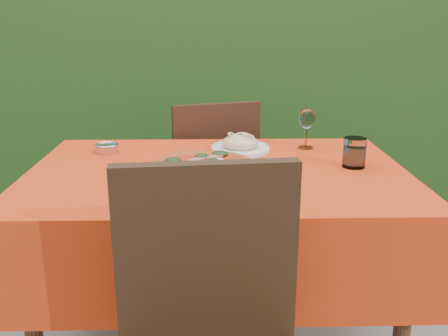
{
  "coord_description": "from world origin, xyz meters",
  "views": [
    {
      "loc": [
        -0.02,
        -1.6,
        1.24
      ],
      "look_at": [
        0.02,
        -0.05,
        0.77
      ],
      "focal_mm": 40.0,
      "sensor_mm": 36.0,
      "label": 1
    }
  ],
  "objects_px": {
    "chair_far": "(211,179)",
    "fork": "(125,177)",
    "pizza_plate": "(203,172)",
    "water_glass": "(354,154)",
    "steel_ramekin": "(107,149)",
    "wine_glass": "(307,120)",
    "pasta_plate": "(240,145)"
  },
  "relations": [
    {
      "from": "chair_far",
      "to": "steel_ramekin",
      "type": "relative_size",
      "value": 10.95
    },
    {
      "from": "pasta_plate",
      "to": "fork",
      "type": "height_order",
      "value": "pasta_plate"
    },
    {
      "from": "wine_glass",
      "to": "pizza_plate",
      "type": "bearing_deg",
      "value": -134.59
    },
    {
      "from": "chair_far",
      "to": "steel_ramekin",
      "type": "bearing_deg",
      "value": 30.15
    },
    {
      "from": "pizza_plate",
      "to": "wine_glass",
      "type": "height_order",
      "value": "wine_glass"
    },
    {
      "from": "pizza_plate",
      "to": "pasta_plate",
      "type": "height_order",
      "value": "pizza_plate"
    },
    {
      "from": "pizza_plate",
      "to": "water_glass",
      "type": "xyz_separation_m",
      "value": [
        0.51,
        0.14,
        0.01
      ]
    },
    {
      "from": "chair_far",
      "to": "pizza_plate",
      "type": "bearing_deg",
      "value": 71.43
    },
    {
      "from": "water_glass",
      "to": "steel_ramekin",
      "type": "xyz_separation_m",
      "value": [
        -0.88,
        0.21,
        -0.03
      ]
    },
    {
      "from": "pasta_plate",
      "to": "pizza_plate",
      "type": "bearing_deg",
      "value": -110.63
    },
    {
      "from": "pasta_plate",
      "to": "chair_far",
      "type": "bearing_deg",
      "value": 105.46
    },
    {
      "from": "pizza_plate",
      "to": "water_glass",
      "type": "distance_m",
      "value": 0.53
    },
    {
      "from": "pizza_plate",
      "to": "water_glass",
      "type": "relative_size",
      "value": 4.33
    },
    {
      "from": "chair_far",
      "to": "fork",
      "type": "bearing_deg",
      "value": 52.88
    },
    {
      "from": "wine_glass",
      "to": "steel_ramekin",
      "type": "height_order",
      "value": "wine_glass"
    },
    {
      "from": "chair_far",
      "to": "fork",
      "type": "relative_size",
      "value": 4.47
    },
    {
      "from": "chair_far",
      "to": "pizza_plate",
      "type": "height_order",
      "value": "chair_far"
    },
    {
      "from": "pizza_plate",
      "to": "fork",
      "type": "bearing_deg",
      "value": 171.31
    },
    {
      "from": "chair_far",
      "to": "wine_glass",
      "type": "bearing_deg",
      "value": 117.84
    },
    {
      "from": "water_glass",
      "to": "wine_glass",
      "type": "relative_size",
      "value": 0.64
    },
    {
      "from": "wine_glass",
      "to": "steel_ramekin",
      "type": "bearing_deg",
      "value": -176.66
    },
    {
      "from": "pasta_plate",
      "to": "water_glass",
      "type": "bearing_deg",
      "value": -30.06
    },
    {
      "from": "pasta_plate",
      "to": "steel_ramekin",
      "type": "xyz_separation_m",
      "value": [
        -0.5,
        -0.01,
        -0.01
      ]
    },
    {
      "from": "fork",
      "to": "steel_ramekin",
      "type": "height_order",
      "value": "steel_ramekin"
    },
    {
      "from": "fork",
      "to": "pasta_plate",
      "type": "bearing_deg",
      "value": 21.24
    },
    {
      "from": "pizza_plate",
      "to": "steel_ramekin",
      "type": "bearing_deg",
      "value": 136.0
    },
    {
      "from": "water_glass",
      "to": "steel_ramekin",
      "type": "bearing_deg",
      "value": 166.52
    },
    {
      "from": "pasta_plate",
      "to": "steel_ramekin",
      "type": "bearing_deg",
      "value": -179.26
    },
    {
      "from": "fork",
      "to": "water_glass",
      "type": "bearing_deg",
      "value": -10.87
    },
    {
      "from": "water_glass",
      "to": "pasta_plate",
      "type": "bearing_deg",
      "value": 149.94
    },
    {
      "from": "pasta_plate",
      "to": "water_glass",
      "type": "height_order",
      "value": "water_glass"
    },
    {
      "from": "chair_far",
      "to": "fork",
      "type": "xyz_separation_m",
      "value": [
        -0.27,
        -0.73,
        0.25
      ]
    }
  ]
}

